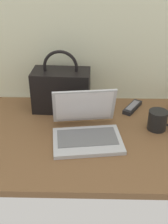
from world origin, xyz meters
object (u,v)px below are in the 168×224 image
Objects in this scene: laptop at (86,128)px; handbag at (61,89)px; coffee_mug at (158,120)px; remote_control_near at (132,107)px.

handbag is (-0.14, 0.27, 0.07)m from laptop.
laptop is at bearing -63.07° from handbag.
coffee_mug is 0.81× the size of remote_control_near.
remote_control_near is (0.25, 0.27, -0.03)m from laptop.
remote_control_near is (-0.10, 0.20, -0.04)m from coffee_mug.
coffee_mug is 0.52m from handbag.
coffee_mug is 0.39× the size of handbag.
laptop is 2.11× the size of remote_control_near.
handbag reaches higher than coffee_mug.
handbag is at bearing -179.89° from remote_control_near.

